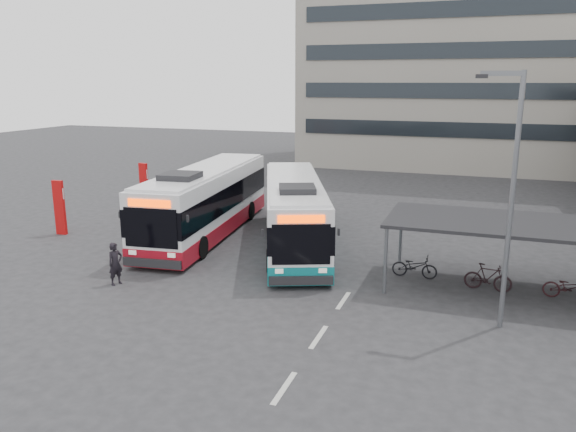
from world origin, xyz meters
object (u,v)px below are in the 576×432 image
(bus_teal, at_px, (294,213))
(lamp_post, at_px, (509,187))
(bus_main, at_px, (206,202))
(pedestrian, at_px, (115,264))

(bus_teal, bearing_deg, lamp_post, -56.50)
(bus_main, height_order, bus_teal, bus_main)
(bus_teal, relative_size, lamp_post, 1.47)
(bus_main, bearing_deg, bus_teal, -12.77)
(bus_main, distance_m, bus_teal, 4.73)
(bus_main, bearing_deg, pedestrian, -95.67)
(bus_teal, bearing_deg, pedestrian, -145.23)
(bus_main, relative_size, lamp_post, 1.57)
(bus_teal, relative_size, pedestrian, 7.03)
(bus_main, distance_m, lamp_post, 15.21)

